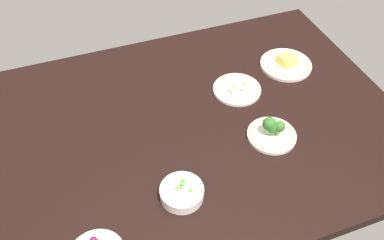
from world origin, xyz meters
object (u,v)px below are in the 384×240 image
plate_cheese (286,64)px  plate_broccoli (272,132)px  bowl_peas (182,192)px  plate_eggs (237,89)px

plate_cheese → plate_broccoli: plate_broccoli is taller
bowl_peas → plate_broccoli: (-38.84, -13.03, 0.23)cm
plate_broccoli → plate_cheese: bearing=-126.1°
bowl_peas → plate_eggs: 54.84cm
plate_cheese → plate_eggs: bearing=15.5°
bowl_peas → plate_broccoli: 40.97cm
plate_eggs → plate_broccoli: 27.00cm
bowl_peas → plate_eggs: size_ratio=0.74×
plate_eggs → plate_broccoli: size_ratio=1.09×
bowl_peas → plate_cheese: same height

